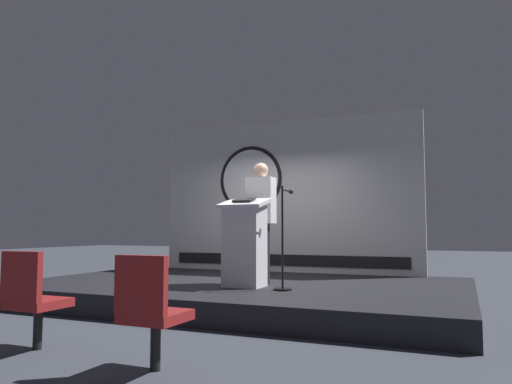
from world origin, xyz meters
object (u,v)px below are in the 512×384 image
at_px(microphone_stand, 284,254).
at_px(audience_chair_right, 32,295).
at_px(audience_chair_left, 150,307).
at_px(speaker_person, 261,221).
at_px(podium, 245,243).

distance_m(microphone_stand, audience_chair_right, 3.09).
bearing_deg(microphone_stand, audience_chair_left, -90.72).
bearing_deg(audience_chair_right, speaker_person, 75.93).
height_order(audience_chair_left, audience_chair_right, same).
distance_m(podium, audience_chair_right, 2.98).
distance_m(speaker_person, audience_chair_left, 3.57).
xyz_separation_m(podium, audience_chair_right, (-0.79, -2.85, -0.40)).
distance_m(speaker_person, microphone_stand, 0.92).
bearing_deg(audience_chair_left, podium, 100.92).
height_order(microphone_stand, audience_chair_left, microphone_stand).
bearing_deg(audience_chair_right, podium, 74.50).
bearing_deg(microphone_stand, audience_chair_right, -117.01).
bearing_deg(audience_chair_left, speaker_person, 98.72).
bearing_deg(audience_chair_left, microphone_stand, 89.28).
relative_size(speaker_person, audience_chair_right, 1.98).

